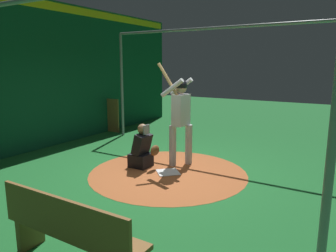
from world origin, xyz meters
The scene contains 9 objects.
ground_plane centered at (0.00, 0.00, 0.00)m, with size 27.36×27.36×0.00m, color #1E6B2D.
dirt_circle centered at (0.00, 0.00, 0.00)m, with size 3.12×3.12×0.01m, color #B76033.
home_plate centered at (0.00, 0.00, 0.01)m, with size 0.42×0.42×0.01m, color white.
batter centered at (-0.06, 0.59, 1.12)m, with size 0.68×0.49×2.16m.
catcher centered at (-0.65, 0.04, 0.36)m, with size 0.58×0.40×0.92m.
back_wall centered at (-3.82, 0.00, 1.87)m, with size 0.23×11.36×3.70m.
cage_frame centered at (0.00, 0.00, 2.13)m, with size 6.00×4.55×3.02m.
bat_rack centered at (-3.57, 2.44, 0.49)m, with size 0.58×0.19×1.05m.
bench centered at (0.71, -3.11, 0.45)m, with size 1.74×0.36×0.85m.
Camera 1 is at (3.11, -5.13, 2.13)m, focal length 33.86 mm.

